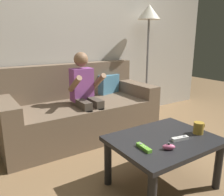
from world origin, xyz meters
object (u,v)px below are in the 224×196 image
Objects in this scene: game_remote_lime_near_edge at (144,148)px; game_remote_white_far_corner at (180,138)px; nunchuk_pink at (169,147)px; coffee_mug at (199,128)px; coffee_table at (163,146)px; floor_lamp at (149,21)px; person_seated_on_couch at (86,92)px; couch at (79,111)px.

game_remote_lime_near_edge is 0.99× the size of game_remote_white_far_corner.
coffee_mug reaches higher than nunchuk_pink.
floor_lamp is (1.06, 1.42, 1.05)m from coffee_table.
coffee_mug is (0.55, -0.03, 0.04)m from game_remote_lime_near_edge.
game_remote_lime_near_edge is at bearing -167.92° from coffee_table.
floor_lamp is (1.17, 0.31, 0.82)m from person_seated_on_couch.
floor_lamp is at bearing 5.92° from couch.
couch is 1.41m from game_remote_white_far_corner.
nunchuk_pink is at bearing -126.70° from floor_lamp.
game_remote_lime_near_edge is at bearing 145.17° from nunchuk_pink.
couch is 1.45m from coffee_mug.
coffee_table is 0.49× the size of floor_lamp.
coffee_table is 6.77× the size of coffee_mug.
coffee_table is 0.33m from coffee_mug.
nunchuk_pink is 0.06× the size of floor_lamp.
person_seated_on_couch reaches higher than nunchuk_pink.
nunchuk_pink is 0.20m from game_remote_white_far_corner.
person_seated_on_couch is 7.15× the size of game_remote_lime_near_edge.
game_remote_lime_near_edge is 0.17m from nunchuk_pink.
coffee_mug is at bearing -15.77° from coffee_table.
couch reaches higher than coffee_mug.
couch is 18.27× the size of nunchuk_pink.
floor_lamp reaches higher than coffee_table.
couch is 1.61m from floor_lamp.
nunchuk_pink is at bearing -89.86° from couch.
floor_lamp is (0.76, 1.51, 0.93)m from coffee_mug.
game_remote_lime_near_edge is at bearing -95.81° from couch.
coffee_mug is (0.41, -1.38, 0.17)m from couch.
game_remote_lime_near_edge is (-0.14, -1.35, 0.13)m from couch.
coffee_mug reaches higher than coffee_table.
game_remote_white_far_corner reaches higher than coffee_table.
person_seated_on_couch is (0.00, -0.19, 0.28)m from couch.
person_seated_on_couch is 1.46m from floor_lamp.
person_seated_on_couch reaches higher than coffee_table.
game_remote_lime_near_edge is 0.09× the size of floor_lamp.
floor_lamp reaches higher than nunchuk_pink.
game_remote_white_far_corner is at bearing -81.14° from person_seated_on_couch.
nunchuk_pink is at bearing -170.77° from coffee_mug.
game_remote_white_far_corner is at bearing -178.96° from coffee_mug.
game_remote_white_far_corner is at bearing -123.10° from floor_lamp.
couch is 0.33m from person_seated_on_couch.
game_remote_lime_near_edge and game_remote_white_far_corner have the same top height.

